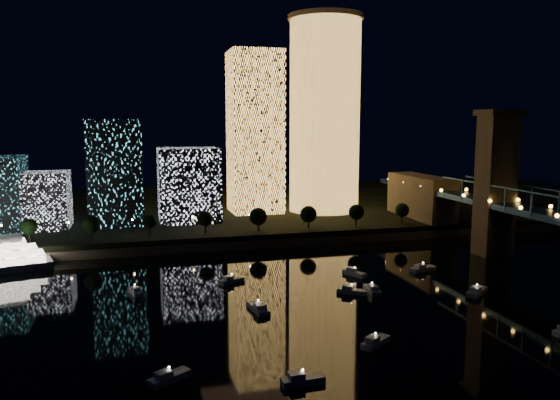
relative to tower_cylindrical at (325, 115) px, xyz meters
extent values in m
plane|color=black|center=(-30.43, -128.27, -49.22)|extent=(520.00, 520.00, 0.00)
cube|color=black|center=(-30.43, 31.73, -46.72)|extent=(420.00, 160.00, 5.00)
cube|color=#6B5E4C|center=(-30.43, -46.27, -47.72)|extent=(420.00, 6.00, 3.00)
cylinder|color=#F9B04F|center=(0.00, 0.00, -1.13)|extent=(32.00, 32.00, 86.18)
cylinder|color=#6B5E4C|center=(0.00, 0.00, 42.97)|extent=(34.00, 34.00, 2.00)
cube|color=#F9B04F|center=(-31.46, 5.57, -7.93)|extent=(22.81, 22.81, 72.58)
cube|color=silver|center=(-63.45, -11.31, -29.03)|extent=(24.69, 20.89, 30.38)
cube|color=#56D4EA|center=(-92.40, -8.03, -23.23)|extent=(20.99, 27.29, 41.99)
cube|color=silver|center=(-120.93, -12.83, -33.34)|extent=(21.75, 19.78, 21.75)
cube|color=#6B5E4C|center=(34.57, -78.27, -25.22)|extent=(11.00, 9.00, 48.00)
cube|color=#6B5E4C|center=(34.57, -78.27, -0.22)|extent=(13.00, 11.00, 2.00)
cube|color=#6B5E4C|center=(34.57, -28.27, -37.72)|extent=(12.00, 40.00, 23.00)
cube|color=navy|center=(29.57, -92.27, -27.72)|extent=(0.50, 0.50, 7.00)
cube|color=navy|center=(29.57, -68.27, -27.72)|extent=(0.50, 0.50, 7.00)
sphere|color=gold|center=(29.07, -83.27, -29.42)|extent=(1.20, 1.20, 1.20)
sphere|color=gold|center=(29.07, -38.27, -29.42)|extent=(1.20, 1.20, 1.20)
cube|color=silver|center=(-123.87, -57.23, -39.19)|extent=(9.45, 7.97, 1.84)
cube|color=silver|center=(-56.88, -113.30, -48.62)|extent=(4.15, 9.68, 1.20)
cube|color=silver|center=(-56.70, -114.69, -47.52)|extent=(2.83, 3.56, 1.00)
sphere|color=white|center=(-56.88, -113.30, -46.62)|extent=(0.36, 0.36, 0.36)
cube|color=silver|center=(-38.03, -140.03, -48.62)|extent=(8.02, 6.69, 1.20)
cube|color=silver|center=(-39.01, -140.72, -47.52)|extent=(3.49, 3.31, 1.00)
sphere|color=white|center=(-38.03, -140.03, -46.62)|extent=(0.36, 0.36, 0.36)
cube|color=silver|center=(2.86, -115.57, -48.62)|extent=(9.13, 8.02, 1.20)
cube|color=silver|center=(1.76, -116.42, -47.52)|extent=(4.04, 3.89, 1.00)
sphere|color=white|center=(2.86, -115.57, -46.62)|extent=(0.36, 0.36, 0.36)
cube|color=silver|center=(0.64, -91.07, -48.62)|extent=(8.98, 4.67, 1.20)
cube|color=silver|center=(-0.61, -91.38, -47.52)|extent=(3.44, 2.87, 1.00)
sphere|color=white|center=(0.64, -91.07, -46.62)|extent=(0.36, 0.36, 0.36)
cube|color=silver|center=(-22.00, -90.55, -48.62)|extent=(5.77, 7.89, 1.20)
cube|color=silver|center=(-22.55, -89.54, -47.52)|extent=(3.02, 3.30, 1.00)
sphere|color=white|center=(-22.00, -90.55, -46.62)|extent=(0.36, 0.36, 0.36)
cube|color=silver|center=(-23.74, -106.89, -48.62)|extent=(3.46, 8.37, 1.20)
cube|color=silver|center=(-23.87, -108.11, -47.52)|extent=(2.41, 3.06, 1.00)
sphere|color=white|center=(-23.74, -106.89, -46.62)|extent=(0.36, 0.36, 0.36)
cube|color=silver|center=(-29.65, -106.77, -48.62)|extent=(7.75, 6.36, 1.20)
cube|color=silver|center=(-30.61, -106.12, -47.52)|extent=(3.35, 3.17, 1.00)
sphere|color=white|center=(-29.65, -106.77, -46.62)|extent=(0.36, 0.36, 0.36)
cube|color=silver|center=(-57.55, -152.28, -48.62)|extent=(7.87, 2.88, 1.20)
cube|color=silver|center=(-58.71, -152.34, -47.52)|extent=(2.81, 2.15, 1.00)
sphere|color=white|center=(-57.55, -152.28, -46.62)|extent=(0.36, 0.36, 0.36)
cube|color=silver|center=(-86.00, -92.08, -48.62)|extent=(3.97, 6.85, 1.20)
cube|color=silver|center=(-85.70, -93.01, -47.52)|extent=(2.31, 2.69, 1.00)
sphere|color=white|center=(-86.00, -92.08, -46.62)|extent=(0.36, 0.36, 0.36)
cube|color=silver|center=(-59.03, -88.35, -48.62)|extent=(7.67, 5.05, 1.20)
cube|color=silver|center=(-60.04, -88.78, -47.52)|extent=(3.11, 2.76, 1.00)
sphere|color=white|center=(-59.03, -88.35, -46.62)|extent=(0.36, 0.36, 0.36)
cube|color=silver|center=(-80.20, -145.17, -48.62)|extent=(8.13, 6.43, 1.20)
cube|color=silver|center=(-81.21, -145.81, -47.52)|extent=(3.48, 3.25, 1.00)
sphere|color=white|center=(-80.20, -145.17, -46.62)|extent=(0.36, 0.36, 0.36)
cylinder|color=black|center=(-120.43, -40.27, -42.22)|extent=(0.70, 0.70, 4.00)
sphere|color=black|center=(-120.43, -40.27, -38.72)|extent=(5.56, 5.56, 5.56)
cylinder|color=black|center=(-100.43, -40.27, -42.22)|extent=(0.70, 0.70, 4.00)
sphere|color=black|center=(-100.43, -40.27, -38.72)|extent=(6.39, 6.39, 6.39)
cylinder|color=black|center=(-80.43, -40.27, -42.22)|extent=(0.70, 0.70, 4.00)
sphere|color=black|center=(-80.43, -40.27, -38.72)|extent=(5.17, 5.17, 5.17)
cylinder|color=black|center=(-60.43, -40.27, -42.22)|extent=(0.70, 0.70, 4.00)
sphere|color=black|center=(-60.43, -40.27, -38.72)|extent=(5.47, 5.47, 5.47)
cylinder|color=black|center=(-40.43, -40.27, -42.22)|extent=(0.70, 0.70, 4.00)
sphere|color=black|center=(-40.43, -40.27, -38.72)|extent=(6.73, 6.73, 6.73)
cylinder|color=black|center=(-20.43, -40.27, -42.22)|extent=(0.70, 0.70, 4.00)
sphere|color=black|center=(-20.43, -40.27, -38.72)|extent=(6.53, 6.53, 6.53)
cylinder|color=black|center=(-0.43, -40.27, -42.22)|extent=(0.70, 0.70, 4.00)
sphere|color=black|center=(-0.43, -40.27, -38.72)|extent=(6.20, 6.20, 6.20)
cylinder|color=black|center=(19.57, -40.27, -42.22)|extent=(0.70, 0.70, 4.00)
sphere|color=black|center=(19.57, -40.27, -38.72)|extent=(5.64, 5.64, 5.64)
cylinder|color=black|center=(-130.43, -34.27, -41.72)|extent=(0.24, 0.24, 5.00)
sphere|color=#FFCC7F|center=(-130.43, -34.27, -38.92)|extent=(0.70, 0.70, 0.70)
cylinder|color=black|center=(-108.43, -34.27, -41.72)|extent=(0.24, 0.24, 5.00)
sphere|color=#FFCC7F|center=(-108.43, -34.27, -38.92)|extent=(0.70, 0.70, 0.70)
cylinder|color=black|center=(-86.43, -34.27, -41.72)|extent=(0.24, 0.24, 5.00)
sphere|color=#FFCC7F|center=(-86.43, -34.27, -38.92)|extent=(0.70, 0.70, 0.70)
cylinder|color=black|center=(-64.43, -34.27, -41.72)|extent=(0.24, 0.24, 5.00)
sphere|color=#FFCC7F|center=(-64.43, -34.27, -38.92)|extent=(0.70, 0.70, 0.70)
cylinder|color=black|center=(-42.43, -34.27, -41.72)|extent=(0.24, 0.24, 5.00)
sphere|color=#FFCC7F|center=(-42.43, -34.27, -38.92)|extent=(0.70, 0.70, 0.70)
cylinder|color=black|center=(-20.43, -34.27, -41.72)|extent=(0.24, 0.24, 5.00)
sphere|color=#FFCC7F|center=(-20.43, -34.27, -38.92)|extent=(0.70, 0.70, 0.70)
cylinder|color=black|center=(1.57, -34.27, -41.72)|extent=(0.24, 0.24, 5.00)
sphere|color=#FFCC7F|center=(1.57, -34.27, -38.92)|extent=(0.70, 0.70, 0.70)
camera|label=1|loc=(-84.75, -238.75, -3.71)|focal=35.00mm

